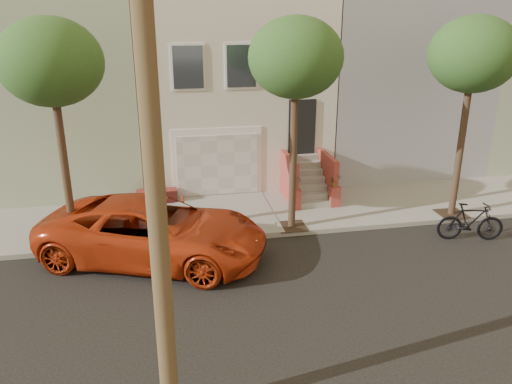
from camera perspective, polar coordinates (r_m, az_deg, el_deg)
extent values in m
plane|color=black|center=(12.50, 4.13, -11.99)|extent=(90.00, 90.00, 0.00)
cube|color=gray|center=(17.12, -0.49, -2.46)|extent=(40.00, 3.70, 0.15)
cube|color=beige|center=(21.80, -3.41, 12.15)|extent=(7.00, 8.00, 7.00)
cube|color=gray|center=(21.96, -21.61, 10.87)|extent=(6.50, 8.00, 7.00)
cube|color=gray|center=(23.68, 13.51, 12.27)|extent=(6.50, 8.00, 7.00)
cube|color=gray|center=(27.00, 26.46, 11.66)|extent=(6.50, 8.00, 7.00)
cube|color=silver|center=(18.30, -4.36, 3.38)|extent=(3.20, 0.12, 2.50)
cube|color=silver|center=(18.27, -4.33, 3.03)|extent=(2.90, 0.06, 2.20)
cube|color=gray|center=(16.96, -3.48, -2.41)|extent=(3.20, 3.70, 0.02)
cube|color=maroon|center=(18.21, -11.04, -0.44)|extent=(1.40, 0.45, 0.44)
cube|color=black|center=(18.56, 5.19, 7.27)|extent=(1.00, 0.06, 2.00)
cube|color=#3F4751|center=(17.51, -7.64, 13.72)|extent=(1.00, 0.06, 1.40)
cube|color=silver|center=(17.53, -7.65, 13.73)|extent=(1.15, 0.05, 1.55)
cube|color=#3F4751|center=(17.71, -1.65, 13.95)|extent=(1.00, 0.06, 1.40)
cube|color=silver|center=(17.73, -1.66, 13.96)|extent=(1.15, 0.05, 1.55)
cube|color=#3F4751|center=(18.09, 4.15, 14.04)|extent=(1.00, 0.06, 1.40)
cube|color=silver|center=(18.11, 4.14, 14.04)|extent=(1.15, 0.05, 1.55)
cube|color=gray|center=(17.59, 6.56, -1.35)|extent=(1.20, 0.28, 0.20)
cube|color=gray|center=(17.76, 6.31, -0.43)|extent=(1.20, 0.28, 0.20)
cube|color=gray|center=(17.95, 6.08, 0.48)|extent=(1.20, 0.28, 0.20)
cube|color=gray|center=(18.13, 5.84, 1.36)|extent=(1.20, 0.28, 0.20)
cube|color=gray|center=(18.33, 5.62, 2.23)|extent=(1.20, 0.28, 0.20)
cube|color=gray|center=(18.52, 5.39, 3.08)|extent=(1.20, 0.28, 0.20)
cube|color=gray|center=(18.73, 5.17, 3.91)|extent=(1.20, 0.28, 0.20)
cube|color=#933730|center=(17.92, 3.71, 1.53)|extent=(0.18, 1.96, 1.60)
cube|color=#933730|center=(18.31, 7.95, 1.79)|extent=(0.18, 1.96, 1.60)
cube|color=#933730|center=(17.27, 4.41, -0.79)|extent=(0.35, 0.35, 0.70)
imported|color=#1F4418|center=(17.07, 4.46, 1.01)|extent=(0.40, 0.35, 0.45)
cube|color=#933730|center=(17.68, 8.79, -0.48)|extent=(0.35, 0.35, 0.70)
imported|color=#1F4418|center=(17.49, 8.89, 1.29)|extent=(0.41, 0.35, 0.45)
cube|color=#2D2116|center=(15.73, -19.65, -5.49)|extent=(0.90, 0.90, 0.02)
cylinder|color=#322216|center=(14.99, -20.57, 1.78)|extent=(0.22, 0.22, 4.20)
ellipsoid|color=#1F4418|center=(14.40, -22.07, 13.37)|extent=(2.70, 2.57, 2.29)
cube|color=#2D2116|center=(15.99, 4.00, -3.87)|extent=(0.90, 0.90, 0.02)
cylinder|color=#322216|center=(15.27, 4.19, 3.34)|extent=(0.22, 0.22, 4.20)
ellipsoid|color=#1F4418|center=(14.69, 4.50, 14.82)|extent=(2.70, 2.57, 2.29)
cube|color=#2D2116|center=(18.13, 21.06, -2.27)|extent=(0.90, 0.90, 0.02)
cylinder|color=#322216|center=(17.50, 21.91, 4.10)|extent=(0.22, 0.22, 4.20)
ellipsoid|color=#1F4418|center=(17.00, 23.26, 14.02)|extent=(2.70, 2.57, 2.29)
cylinder|color=#483621|center=(7.19, -11.71, 6.66)|extent=(0.30, 0.30, 10.00)
imported|color=#AE2F10|center=(14.21, -11.40, -4.30)|extent=(6.79, 4.93, 1.72)
imported|color=black|center=(16.50, 22.96, -3.09)|extent=(2.03, 0.99, 1.18)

